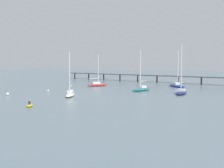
# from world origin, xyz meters

# --- Properties ---
(ground_plane) EXTENTS (400.00, 400.00, 0.00)m
(ground_plane) POSITION_xyz_m (0.00, 0.00, 0.00)
(ground_plane) COLOR slate
(pier) EXTENTS (84.81, 13.24, 6.07)m
(pier) POSITION_xyz_m (12.19, 48.43, 2.99)
(pier) COLOR #4C4C51
(pier) RESTS_ON ground_plane
(sailboat_blue) EXTENTS (7.72, 6.92, 10.98)m
(sailboat_blue) POSITION_xyz_m (12.69, 33.98, 0.65)
(sailboat_blue) COLOR #2D4CB7
(sailboat_blue) RESTS_ON ground_plane
(sailboat_red) EXTENTS (5.11, 7.05, 9.71)m
(sailboat_red) POSITION_xyz_m (-9.78, 24.92, 0.63)
(sailboat_red) COLOR red
(sailboat_red) RESTS_ON ground_plane
(sailboat_navy) EXTENTS (3.27, 7.82, 11.67)m
(sailboat_navy) POSITION_xyz_m (19.77, 15.78, 0.63)
(sailboat_navy) COLOR navy
(sailboat_navy) RESTS_ON ground_plane
(sailboat_cream) EXTENTS (4.14, 6.18, 9.63)m
(sailboat_cream) POSITION_xyz_m (0.56, -1.48, 0.65)
(sailboat_cream) COLOR beige
(sailboat_cream) RESTS_ON ground_plane
(sailboat_teal) EXTENTS (3.47, 6.97, 10.38)m
(sailboat_teal) POSITION_xyz_m (8.58, 17.80, 0.66)
(sailboat_teal) COLOR #1E727A
(sailboat_teal) RESTS_ON ground_plane
(dinghy_yellow) EXTENTS (2.10, 2.49, 1.14)m
(dinghy_yellow) POSITION_xyz_m (3.62, -16.37, 0.22)
(dinghy_yellow) COLOR yellow
(dinghy_yellow) RESTS_ON ground_plane
(mooring_buoy_near) EXTENTS (0.69, 0.69, 0.69)m
(mooring_buoy_near) POSITION_xyz_m (-12.60, -7.07, 0.34)
(mooring_buoy_near) COLOR silver
(mooring_buoy_near) RESTS_ON ground_plane
(mooring_buoy_mid) EXTENTS (0.55, 0.55, 0.55)m
(mooring_buoy_mid) POSITION_xyz_m (-10.73, 3.97, 0.28)
(mooring_buoy_mid) COLOR silver
(mooring_buoy_mid) RESTS_ON ground_plane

